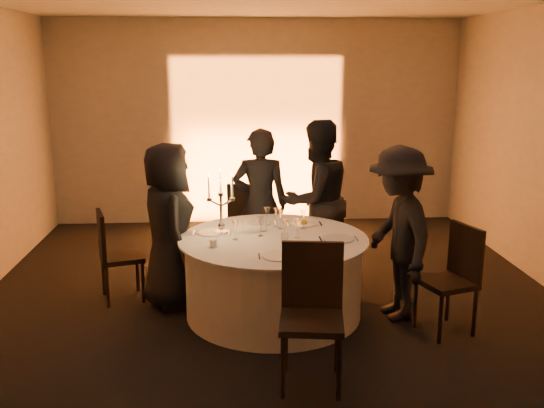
{
  "coord_description": "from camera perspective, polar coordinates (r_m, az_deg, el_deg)",
  "views": [
    {
      "loc": [
        -0.39,
        -5.49,
        2.42
      ],
      "look_at": [
        0.0,
        0.2,
        1.05
      ],
      "focal_mm": 40.0,
      "sensor_mm": 36.0,
      "label": 1
    }
  ],
  "objects": [
    {
      "name": "floor",
      "position": [
        6.01,
        0.13,
        -10.23
      ],
      "size": [
        7.0,
        7.0,
        0.0
      ],
      "primitive_type": "plane",
      "color": "black",
      "rests_on": "ground"
    },
    {
      "name": "wall_back",
      "position": [
        9.05,
        -1.45,
        7.66
      ],
      "size": [
        7.0,
        0.0,
        7.0
      ],
      "primitive_type": "plane",
      "rotation": [
        1.57,
        0.0,
        0.0
      ],
      "color": "#9E9993",
      "rests_on": "floor"
    },
    {
      "name": "wall_front",
      "position": [
        2.23,
        6.67,
        -10.95
      ],
      "size": [
        7.0,
        0.0,
        7.0
      ],
      "primitive_type": "plane",
      "rotation": [
        -1.57,
        0.0,
        0.0
      ],
      "color": "#9E9993",
      "rests_on": "floor"
    },
    {
      "name": "uplighter_fixture",
      "position": [
        9.02,
        -1.31,
        -1.75
      ],
      "size": [
        0.25,
        0.12,
        0.1
      ],
      "primitive_type": "cube",
      "color": "black",
      "rests_on": "floor"
    },
    {
      "name": "banquet_table",
      "position": [
        5.87,
        0.13,
        -6.79
      ],
      "size": [
        1.8,
        1.8,
        0.77
      ],
      "color": "black",
      "rests_on": "floor"
    },
    {
      "name": "chair_left",
      "position": [
        6.35,
        -14.7,
        -4.28
      ],
      "size": [
        0.52,
        0.52,
        0.94
      ],
      "rotation": [
        0.0,
        0.0,
        1.88
      ],
      "color": "black",
      "rests_on": "floor"
    },
    {
      "name": "chair_back_left",
      "position": [
        7.26,
        -2.37,
        -1.31
      ],
      "size": [
        0.49,
        0.49,
        1.0
      ],
      "rotation": [
        0.0,
        0.0,
        3.02
      ],
      "color": "black",
      "rests_on": "floor"
    },
    {
      "name": "chair_back_right",
      "position": [
        7.08,
        4.58,
        -2.28
      ],
      "size": [
        0.52,
        0.52,
        0.89
      ],
      "rotation": [
        0.0,
        0.0,
        -2.71
      ],
      "color": "black",
      "rests_on": "floor"
    },
    {
      "name": "chair_right",
      "position": [
        5.7,
        16.76,
        -6.2
      ],
      "size": [
        0.54,
        0.54,
        0.98
      ],
      "rotation": [
        0.0,
        0.0,
        -1.25
      ],
      "color": "black",
      "rests_on": "floor"
    },
    {
      "name": "chair_front",
      "position": [
        4.64,
        3.77,
        -9.48
      ],
      "size": [
        0.53,
        0.53,
        1.07
      ],
      "rotation": [
        0.0,
        0.0,
        -0.14
      ],
      "color": "black",
      "rests_on": "floor"
    },
    {
      "name": "guest_left",
      "position": [
        6.02,
        -9.71,
        -2.07
      ],
      "size": [
        0.72,
        0.92,
        1.65
      ],
      "primitive_type": "imported",
      "rotation": [
        0.0,
        0.0,
        1.85
      ],
      "color": "black",
      "rests_on": "floor"
    },
    {
      "name": "guest_back_left",
      "position": [
        6.74,
        -1.11,
        0.01
      ],
      "size": [
        0.64,
        0.45,
        1.7
      ],
      "primitive_type": "imported",
      "rotation": [
        0.0,
        0.0,
        3.07
      ],
      "color": "black",
      "rests_on": "floor"
    },
    {
      "name": "guest_back_right",
      "position": [
        6.73,
        4.21,
        0.35
      ],
      "size": [
        1.09,
        1.01,
        1.79
      ],
      "primitive_type": "imported",
      "rotation": [
        0.0,
        0.0,
        -2.64
      ],
      "color": "black",
      "rests_on": "floor"
    },
    {
      "name": "guest_right",
      "position": [
        5.79,
        11.79,
        -2.75
      ],
      "size": [
        0.74,
        1.13,
        1.65
      ],
      "primitive_type": "imported",
      "rotation": [
        0.0,
        0.0,
        -1.45
      ],
      "color": "black",
      "rests_on": "floor"
    },
    {
      "name": "plate_left",
      "position": [
        5.91,
        -5.75,
        -2.7
      ],
      "size": [
        0.36,
        0.26,
        0.01
      ],
      "color": "white",
      "rests_on": "banquet_table"
    },
    {
      "name": "plate_back_left",
      "position": [
        6.22,
        -1.28,
        -1.81
      ],
      "size": [
        0.36,
        0.24,
        0.01
      ],
      "color": "white",
      "rests_on": "banquet_table"
    },
    {
      "name": "plate_back_right",
      "position": [
        6.19,
        3.04,
        -1.79
      ],
      "size": [
        0.35,
        0.26,
        0.08
      ],
      "color": "white",
      "rests_on": "banquet_table"
    },
    {
      "name": "plate_right",
      "position": [
        5.72,
        6.27,
        -3.27
      ],
      "size": [
        0.36,
        0.29,
        0.01
      ],
      "color": "white",
      "rests_on": "banquet_table"
    },
    {
      "name": "plate_front",
      "position": [
        5.2,
        0.68,
        -4.91
      ],
      "size": [
        0.36,
        0.3,
        0.01
      ],
      "color": "white",
      "rests_on": "banquet_table"
    },
    {
      "name": "coffee_cup",
      "position": [
        5.5,
        -5.56,
        -3.69
      ],
      "size": [
        0.11,
        0.11,
        0.07
      ],
      "color": "white",
      "rests_on": "banquet_table"
    },
    {
      "name": "candelabra",
      "position": [
        5.86,
        -4.82,
        -0.61
      ],
      "size": [
        0.27,
        0.13,
        0.65
      ],
      "color": "white",
      "rests_on": "banquet_table"
    },
    {
      "name": "wine_glass_a",
      "position": [
        5.7,
        2.4,
        -1.9
      ],
      "size": [
        0.07,
        0.07,
        0.19
      ],
      "color": "white",
      "rests_on": "banquet_table"
    },
    {
      "name": "wine_glass_b",
      "position": [
        5.76,
        -1.11,
        -1.72
      ],
      "size": [
        0.07,
        0.07,
        0.19
      ],
      "color": "white",
      "rests_on": "banquet_table"
    },
    {
      "name": "wine_glass_c",
      "position": [
        6.12,
        -0.47,
        -0.79
      ],
      "size": [
        0.07,
        0.07,
        0.19
      ],
      "color": "white",
      "rests_on": "banquet_table"
    },
    {
      "name": "wine_glass_d",
      "position": [
        5.65,
        -3.5,
        -2.03
      ],
      "size": [
        0.07,
        0.07,
        0.19
      ],
      "color": "white",
      "rests_on": "banquet_table"
    },
    {
      "name": "wine_glass_e",
      "position": [
        6.02,
        2.96,
        -1.07
      ],
      "size": [
        0.07,
        0.07,
        0.19
      ],
      "color": "white",
      "rests_on": "banquet_table"
    },
    {
      "name": "wine_glass_f",
      "position": [
        5.66,
        1.24,
        -1.99
      ],
      "size": [
        0.07,
        0.07,
        0.19
      ],
      "color": "white",
      "rests_on": "banquet_table"
    },
    {
      "name": "wine_glass_g",
      "position": [
        6.0,
        0.82,
        -1.09
      ],
      "size": [
        0.07,
        0.07,
        0.19
      ],
      "color": "white",
      "rests_on": "banquet_table"
    },
    {
      "name": "wine_glass_h",
      "position": [
        6.07,
        0.42,
        -0.91
      ],
      "size": [
        0.07,
        0.07,
        0.19
      ],
      "color": "white",
      "rests_on": "banquet_table"
    },
    {
      "name": "tumbler_a",
      "position": [
        5.95,
        -0.8,
        -2.15
      ],
      "size": [
        0.07,
        0.07,
        0.09
      ],
      "primitive_type": "cylinder",
      "color": "white",
      "rests_on": "banquet_table"
    },
    {
      "name": "tumbler_b",
      "position": [
        5.58,
        1.19,
        -3.22
      ],
      "size": [
        0.07,
        0.07,
        0.09
      ],
      "primitive_type": "cylinder",
      "color": "white",
      "rests_on": "banquet_table"
    }
  ]
}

